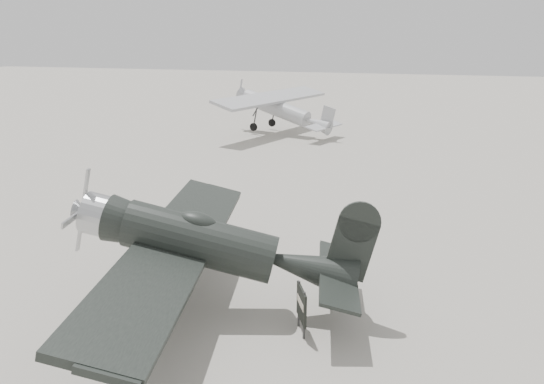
{
  "coord_description": "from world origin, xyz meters",
  "views": [
    {
      "loc": [
        3.76,
        -16.03,
        7.14
      ],
      "look_at": [
        -1.06,
        1.84,
        1.5
      ],
      "focal_mm": 35.0,
      "sensor_mm": 36.0,
      "label": 1
    }
  ],
  "objects": [
    {
      "name": "sign_board",
      "position": [
        1.45,
        -4.72,
        0.74
      ],
      "size": [
        0.41,
        0.81,
        1.24
      ],
      "rotation": [
        0.0,
        0.0,
        0.43
      ],
      "color": "#333333",
      "rests_on": "ground"
    },
    {
      "name": "lowwing_monoplane",
      "position": [
        -0.98,
        -4.19,
        1.83
      ],
      "size": [
        7.75,
        10.78,
        3.46
      ],
      "rotation": [
        0.0,
        0.24,
        0.17
      ],
      "color": "black",
      "rests_on": "ground"
    },
    {
      "name": "ground",
      "position": [
        0.0,
        0.0,
        0.0
      ],
      "size": [
        160.0,
        160.0,
        0.0
      ],
      "primitive_type": "plane",
      "color": "#A6A093",
      "rests_on": "ground"
    },
    {
      "name": "highwing_monoplane",
      "position": [
        -5.57,
        20.69,
        2.04
      ],
      "size": [
        8.24,
        11.33,
        3.26
      ],
      "rotation": [
        0.0,
        0.23,
        -0.36
      ],
      "color": "#A6A8AB",
      "rests_on": "ground"
    }
  ]
}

